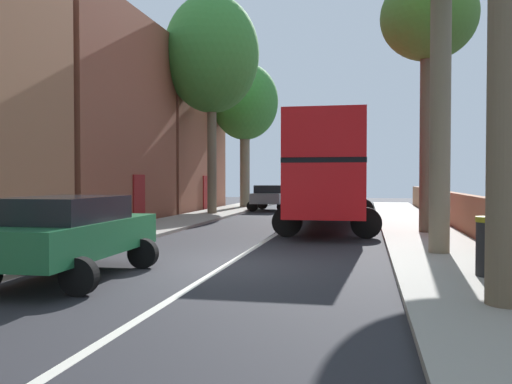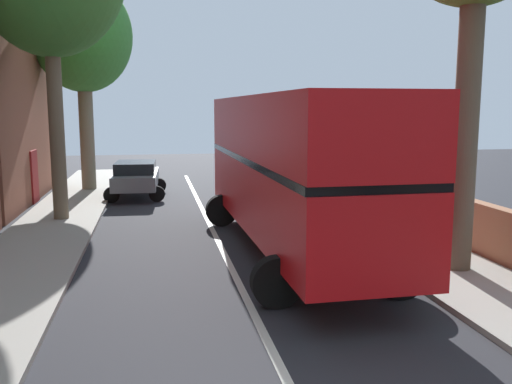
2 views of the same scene
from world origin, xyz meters
name	(u,v)px [view 2 (image 2 of 2)]	position (x,y,z in m)	size (l,w,h in m)	color
double_decker_bus	(291,164)	(1.70, 9.68, 2.35)	(3.70, 11.10, 4.06)	red
parked_car_grey_left_3	(136,177)	(-2.50, 19.72, 0.89)	(2.55, 4.17, 1.54)	slate
street_tree_left_2	(82,37)	(-4.68, 21.93, 6.84)	(4.33, 4.33, 9.30)	#7A6B56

